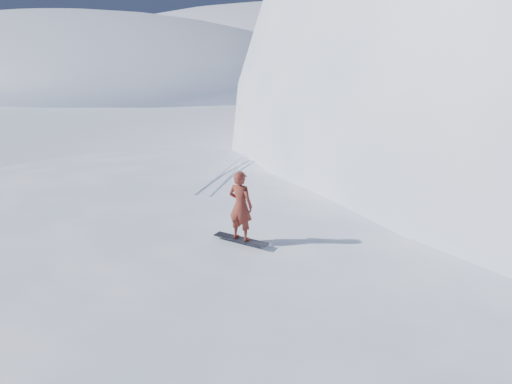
# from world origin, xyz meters

# --- Properties ---
(ground) EXTENTS (400.00, 400.00, 0.00)m
(ground) POSITION_xyz_m (0.00, 0.00, 0.00)
(ground) COLOR white
(ground) RESTS_ON ground
(near_ridge) EXTENTS (36.00, 28.00, 4.80)m
(near_ridge) POSITION_xyz_m (1.00, 3.00, 0.00)
(near_ridge) COLOR white
(near_ridge) RESTS_ON ground
(peak_shoulder) EXTENTS (28.00, 24.00, 18.00)m
(peak_shoulder) POSITION_xyz_m (10.00, 20.00, 0.00)
(peak_shoulder) COLOR white
(peak_shoulder) RESTS_ON ground
(far_ridge_a) EXTENTS (120.00, 70.00, 28.00)m
(far_ridge_a) POSITION_xyz_m (-70.00, 60.00, 0.00)
(far_ridge_a) COLOR white
(far_ridge_a) RESTS_ON ground
(far_ridge_c) EXTENTS (140.00, 90.00, 36.00)m
(far_ridge_c) POSITION_xyz_m (-40.00, 110.00, 0.00)
(far_ridge_c) COLOR white
(far_ridge_c) RESTS_ON ground
(wind_bumps) EXTENTS (16.00, 14.40, 1.00)m
(wind_bumps) POSITION_xyz_m (-0.56, 2.12, 0.00)
(wind_bumps) COLOR white
(wind_bumps) RESTS_ON ground
(snowboard) EXTENTS (1.67, 0.45, 0.03)m
(snowboard) POSITION_xyz_m (3.09, -0.57, 2.41)
(snowboard) COLOR black
(snowboard) RESTS_ON near_ridge
(snowboarder) EXTENTS (0.75, 0.53, 1.95)m
(snowboarder) POSITION_xyz_m (3.09, -0.57, 3.40)
(snowboarder) COLOR maroon
(snowboarder) RESTS_ON snowboard
(vapor_plume) EXTENTS (8.96, 7.17, 6.27)m
(vapor_plume) POSITION_xyz_m (-62.50, 45.92, 0.00)
(vapor_plume) COLOR white
(vapor_plume) RESTS_ON ground
(board_tracks) EXTENTS (1.65, 5.93, 0.04)m
(board_tracks) POSITION_xyz_m (-0.48, 5.25, 2.42)
(board_tracks) COLOR silver
(board_tracks) RESTS_ON ground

